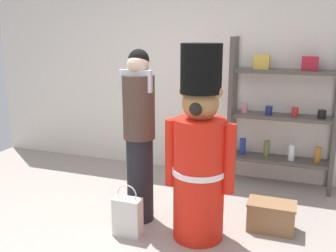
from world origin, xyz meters
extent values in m
cube|color=silver|center=(0.00, 2.20, 1.30)|extent=(6.40, 0.12, 2.60)
cube|color=#4C4742|center=(0.39, 1.83, 0.89)|extent=(0.05, 0.05, 1.77)
cube|color=#4C4742|center=(1.56, 1.83, 0.89)|extent=(0.05, 0.05, 1.77)
cube|color=#4C4742|center=(0.39, 2.13, 0.89)|extent=(0.05, 0.05, 1.77)
cube|color=#4C4742|center=(1.56, 2.13, 0.89)|extent=(0.05, 0.05, 1.77)
cube|color=#4C4742|center=(0.97, 1.98, 0.32)|extent=(1.17, 0.30, 0.04)
cube|color=#4C4742|center=(0.97, 1.98, 0.85)|extent=(1.17, 0.30, 0.04)
cube|color=#4C4742|center=(0.97, 1.98, 1.38)|extent=(1.17, 0.30, 0.04)
cylinder|color=pink|center=(0.53, 2.00, 0.92)|extent=(0.08, 0.08, 0.11)
cylinder|color=navy|center=(0.83, 1.95, 0.92)|extent=(0.08, 0.08, 0.11)
cylinder|color=red|center=(1.12, 2.00, 0.92)|extent=(0.08, 0.08, 0.10)
cylinder|color=black|center=(1.41, 1.96, 0.92)|extent=(0.09, 0.09, 0.10)
cylinder|color=navy|center=(0.53, 2.00, 0.44)|extent=(0.07, 0.07, 0.20)
cylinder|color=#596B33|center=(0.83, 1.97, 0.44)|extent=(0.07, 0.07, 0.21)
cylinder|color=silver|center=(1.12, 1.96, 0.43)|extent=(0.07, 0.07, 0.19)
cylinder|color=#B27226|center=(1.41, 1.98, 0.43)|extent=(0.08, 0.08, 0.18)
cube|color=gold|center=(0.71, 1.98, 1.49)|extent=(0.17, 0.14, 0.17)
cube|color=#B21E2D|center=(1.24, 1.98, 1.48)|extent=(0.18, 0.14, 0.16)
cylinder|color=red|center=(0.39, 0.47, 0.55)|extent=(0.45, 0.45, 1.11)
cylinder|color=white|center=(0.39, 0.47, 0.64)|extent=(0.47, 0.47, 0.05)
sphere|color=#A87441|center=(0.39, 0.47, 1.24)|extent=(0.31, 0.31, 0.31)
sphere|color=#A87441|center=(0.25, 0.47, 1.34)|extent=(0.11, 0.11, 0.11)
sphere|color=#A87441|center=(0.52, 0.47, 1.34)|extent=(0.11, 0.11, 0.11)
cylinder|color=black|center=(0.39, 0.47, 1.53)|extent=(0.35, 0.35, 0.41)
cylinder|color=red|center=(0.13, 0.47, 0.77)|extent=(0.11, 0.11, 0.61)
cylinder|color=red|center=(0.65, 0.47, 0.77)|extent=(0.11, 0.11, 0.61)
sphere|color=black|center=(0.39, 0.32, 1.22)|extent=(0.11, 0.11, 0.11)
cylinder|color=black|center=(-0.24, 0.60, 0.42)|extent=(0.26, 0.26, 0.84)
cylinder|color=#4C382D|center=(-0.24, 0.60, 1.14)|extent=(0.30, 0.30, 0.60)
sphere|color=beige|center=(-0.24, 0.60, 1.53)|extent=(0.20, 0.20, 0.20)
cube|color=silver|center=(-0.24, 0.54, 1.39)|extent=(0.32, 0.04, 0.20)
sphere|color=black|center=(-0.24, 0.62, 1.58)|extent=(0.19, 0.19, 0.19)
cube|color=silver|center=(-0.22, 0.27, 0.18)|extent=(0.26, 0.14, 0.36)
torus|color=silver|center=(-0.22, 0.27, 0.40)|extent=(0.19, 0.01, 0.19)
cube|color=olive|center=(1.00, 0.82, 0.13)|extent=(0.43, 0.26, 0.26)
cube|color=olive|center=(1.00, 0.82, 0.27)|extent=(0.44, 0.27, 0.02)
camera|label=1|loc=(1.20, -2.60, 1.82)|focal=40.82mm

